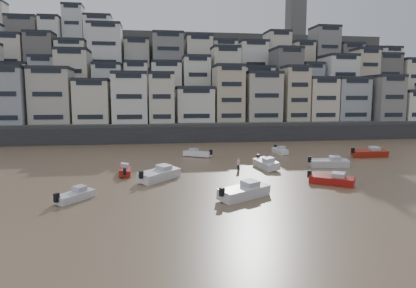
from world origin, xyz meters
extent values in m
cube|color=#38383A|center=(10.00, 65.00, 1.75)|extent=(140.00, 3.00, 3.50)
cube|color=#4C4C47|center=(15.00, 72.00, 2.00)|extent=(140.00, 14.00, 4.00)
cube|color=#4C4C47|center=(15.00, 84.00, 5.00)|extent=(140.00, 14.00, 10.00)
cube|color=#4C4C47|center=(15.00, 96.00, 9.00)|extent=(140.00, 14.00, 18.00)
cube|color=#4C4C47|center=(15.00, 108.00, 13.00)|extent=(140.00, 16.00, 26.00)
cube|color=#4C4C47|center=(15.00, 122.00, 16.00)|extent=(140.00, 18.00, 32.00)
cube|color=#66635E|center=(55.00, 120.00, 41.00)|extent=(6.00, 6.00, 18.00)
camera|label=1|loc=(0.88, -15.89, 9.87)|focal=32.00mm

